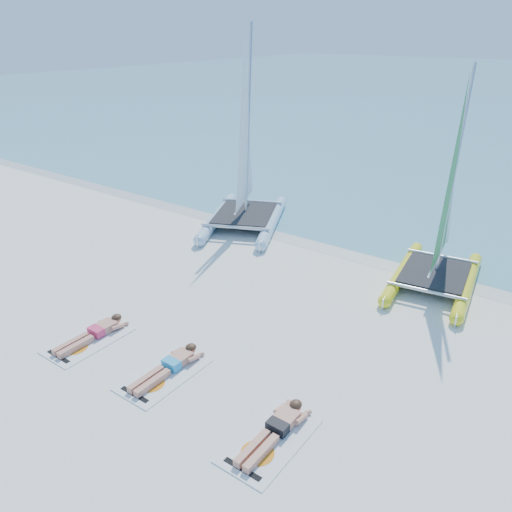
{
  "coord_description": "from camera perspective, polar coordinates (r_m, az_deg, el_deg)",
  "views": [
    {
      "loc": [
        6.28,
        -7.69,
        6.28
      ],
      "look_at": [
        -0.19,
        1.2,
        1.26
      ],
      "focal_mm": 35.0,
      "sensor_mm": 36.0,
      "label": 1
    }
  ],
  "objects": [
    {
      "name": "ground",
      "position": [
        11.75,
        -2.71,
        -7.79
      ],
      "size": [
        140.0,
        140.0,
        0.0
      ],
      "primitive_type": "plane",
      "color": "silver",
      "rests_on": "ground"
    },
    {
      "name": "wet_sand_strip",
      "position": [
        15.9,
        9.73,
        0.93
      ],
      "size": [
        140.0,
        1.4,
        0.01
      ],
      "primitive_type": "cube",
      "color": "beige",
      "rests_on": "ground"
    },
    {
      "name": "catamaran_blue",
      "position": [
        17.09,
        -1.31,
        10.06
      ],
      "size": [
        4.21,
        5.45,
        6.71
      ],
      "rotation": [
        0.0,
        0.0,
        0.44
      ],
      "color": "#AFCEE6",
      "rests_on": "ground"
    },
    {
      "name": "catamaran_yellow",
      "position": [
        14.01,
        20.9,
        4.28
      ],
      "size": [
        2.57,
        4.61,
        5.74
      ],
      "rotation": [
        0.0,
        0.0,
        0.14
      ],
      "color": "#FFF51A",
      "rests_on": "ground"
    },
    {
      "name": "towel_a",
      "position": [
        11.76,
        -18.61,
        -9.14
      ],
      "size": [
        1.0,
        1.85,
        0.02
      ],
      "primitive_type": "cube",
      "color": "white",
      "rests_on": "ground"
    },
    {
      "name": "sunbather_a",
      "position": [
        11.79,
        -17.94,
        -8.31
      ],
      "size": [
        0.37,
        1.73,
        0.26
      ],
      "color": "tan",
      "rests_on": "towel_a"
    },
    {
      "name": "towel_b",
      "position": [
        10.36,
        -10.52,
        -13.18
      ],
      "size": [
        1.0,
        1.85,
        0.02
      ],
      "primitive_type": "cube",
      "color": "white",
      "rests_on": "ground"
    },
    {
      "name": "sunbather_b",
      "position": [
        10.4,
        -9.8,
        -12.21
      ],
      "size": [
        0.37,
        1.73,
        0.26
      ],
      "color": "tan",
      "rests_on": "towel_b"
    },
    {
      "name": "towel_c",
      "position": [
        8.89,
        1.58,
        -20.32
      ],
      "size": [
        1.0,
        1.85,
        0.02
      ],
      "primitive_type": "cube",
      "color": "white",
      "rests_on": "ground"
    },
    {
      "name": "sunbather_c",
      "position": [
        8.93,
        2.33,
        -19.11
      ],
      "size": [
        0.37,
        1.73,
        0.26
      ],
      "color": "tan",
      "rests_on": "towel_c"
    }
  ]
}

